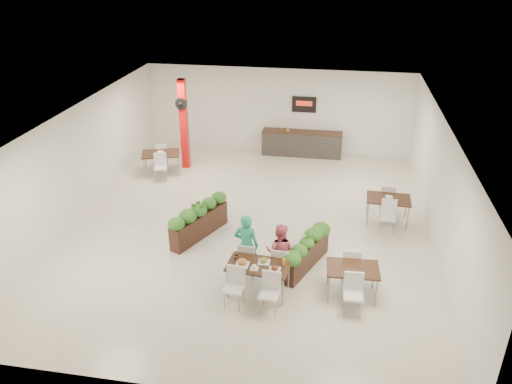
% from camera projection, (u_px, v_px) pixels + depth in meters
% --- Properties ---
extents(ground, '(12.00, 12.00, 0.00)m').
position_uv_depth(ground, '(249.00, 226.00, 14.27)').
color(ground, beige).
rests_on(ground, ground).
extents(room_shell, '(10.10, 12.10, 3.22)m').
position_uv_depth(room_shell, '(249.00, 161.00, 13.39)').
color(room_shell, white).
rests_on(room_shell, ground).
extents(red_column, '(0.40, 0.41, 3.20)m').
position_uv_depth(red_column, '(184.00, 124.00, 17.35)').
color(red_column, red).
rests_on(red_column, ground).
extents(service_counter, '(3.00, 0.64, 2.20)m').
position_uv_depth(service_counter, '(302.00, 143.00, 18.91)').
color(service_counter, '#2C2927').
rests_on(service_counter, ground).
extents(main_table, '(1.46, 1.72, 0.92)m').
position_uv_depth(main_table, '(258.00, 269.00, 11.25)').
color(main_table, black).
rests_on(main_table, ground).
extents(diner_man, '(0.63, 0.44, 1.63)m').
position_uv_depth(diner_man, '(246.00, 245.00, 11.81)').
color(diner_man, '#25A378').
rests_on(diner_man, ground).
extents(diner_woman, '(0.75, 0.61, 1.45)m').
position_uv_depth(diner_woman, '(280.00, 252.00, 11.73)').
color(diner_woman, '#D25D70').
rests_on(diner_woman, ground).
extents(planter_left, '(1.17, 2.01, 1.13)m').
position_uv_depth(planter_left, '(199.00, 219.00, 13.52)').
color(planter_left, black).
rests_on(planter_left, ground).
extents(planter_right, '(1.02, 1.87, 1.04)m').
position_uv_depth(planter_right, '(307.00, 250.00, 12.21)').
color(planter_right, black).
rests_on(planter_right, ground).
extents(side_table_a, '(1.48, 1.67, 0.92)m').
position_uv_depth(side_table_a, '(161.00, 156.00, 17.33)').
color(side_table_a, black).
rests_on(side_table_a, ground).
extents(side_table_b, '(1.25, 1.63, 0.92)m').
position_uv_depth(side_table_b, '(388.00, 202.00, 14.22)').
color(side_table_b, black).
rests_on(side_table_b, ground).
extents(side_table_c, '(1.20, 1.64, 0.92)m').
position_uv_depth(side_table_c, '(352.00, 273.00, 11.15)').
color(side_table_c, black).
rests_on(side_table_c, ground).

